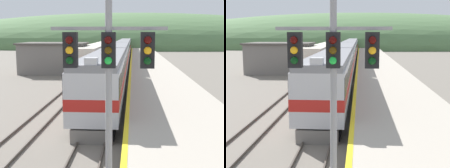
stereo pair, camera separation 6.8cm
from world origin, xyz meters
TOP-DOWN VIEW (x-y plane):
  - track_main at (0.00, 70.00)m, footprint 1.52×180.00m
  - track_siding at (-3.99, 70.00)m, footprint 1.51×180.00m
  - platform at (4.89, 50.00)m, footprint 6.37×140.00m
  - distant_hills at (0.00, 141.85)m, footprint 204.71×92.12m
  - station_shed at (-9.43, 40.80)m, footprint 9.38×7.38m
  - express_train_lead_car at (0.00, 20.26)m, footprint 2.89×19.23m
  - carriage_second at (0.00, 42.17)m, footprint 2.88×22.36m
  - carriage_third at (0.00, 65.40)m, footprint 2.88×22.36m
  - carriage_fourth at (0.00, 88.64)m, footprint 2.88×22.36m
  - siding_train at (-3.99, 51.07)m, footprint 2.90×35.73m
  - signal_mast_main at (1.42, 4.46)m, footprint 3.30×0.42m

SIDE VIEW (x-z plane):
  - distant_hills at x=0.00m, z-range -14.89..14.89m
  - track_main at x=0.00m, z-range 0.00..0.16m
  - track_siding at x=-3.99m, z-range 0.00..0.16m
  - platform at x=4.89m, z-range -0.01..1.14m
  - siding_train at x=-3.99m, z-range 0.06..3.95m
  - station_shed at x=-9.43m, z-range 0.01..4.41m
  - carriage_second at x=0.00m, z-range 0.18..4.32m
  - carriage_third at x=0.00m, z-range 0.18..4.32m
  - carriage_fourth at x=0.00m, z-range 0.18..4.32m
  - express_train_lead_car at x=0.00m, z-range 0.02..4.51m
  - signal_mast_main at x=1.42m, z-range 1.21..7.96m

